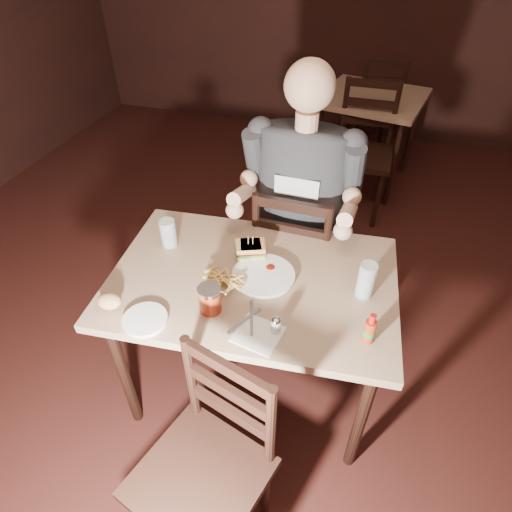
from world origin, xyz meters
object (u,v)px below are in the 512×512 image
(glass_left, at_px, (168,233))
(bg_chair_far, at_px, (373,107))
(bg_chair_near, at_px, (361,155))
(glass_right, at_px, (366,280))
(main_table, at_px, (253,291))
(dinner_plate, at_px, (263,276))
(chair_far, at_px, (297,254))
(chair_near, at_px, (200,478))
(diner, at_px, (301,175))
(hot_sauce, at_px, (370,328))
(side_plate, at_px, (145,320))
(bg_table, at_px, (372,106))
(syrup_dispenser, at_px, (210,299))

(glass_left, bearing_deg, bg_chair_far, 75.47)
(bg_chair_near, height_order, glass_right, bg_chair_near)
(main_table, xyz_separation_m, dinner_plate, (0.04, 0.01, 0.09))
(chair_far, distance_m, glass_left, 0.78)
(chair_near, height_order, diner, diner)
(hot_sauce, bearing_deg, chair_near, -132.64)
(bg_chair_near, distance_m, side_plate, 2.28)
(bg_chair_near, xyz_separation_m, side_plate, (-0.61, -2.18, 0.28))
(chair_far, distance_m, dinner_plate, 0.63)
(bg_table, xyz_separation_m, dinner_plate, (-0.25, -2.36, 0.10))
(bg_chair_far, distance_m, glass_right, 2.92)
(diner, relative_size, dinner_plate, 3.92)
(dinner_plate, bearing_deg, chair_near, -91.32)
(bg_table, distance_m, diner, 1.90)
(main_table, bearing_deg, dinner_plate, 18.25)
(hot_sauce, bearing_deg, diner, 120.64)
(dinner_plate, xyz_separation_m, syrup_dispenser, (-0.15, -0.24, 0.05))
(side_plate, bearing_deg, diner, 65.04)
(main_table, distance_m, chair_near, 0.75)
(main_table, bearing_deg, bg_chair_far, 84.23)
(bg_chair_near, bearing_deg, syrup_dispenser, -100.99)
(bg_chair_far, xyz_separation_m, diner, (-0.21, -2.41, 0.53))
(dinner_plate, bearing_deg, hot_sauce, -24.97)
(hot_sauce, bearing_deg, glass_right, 99.85)
(side_plate, bearing_deg, bg_chair_near, 74.24)
(diner, height_order, side_plate, diner)
(bg_chair_near, xyz_separation_m, diner, (-0.21, -1.31, 0.50))
(chair_near, distance_m, hot_sauce, 0.80)
(bg_table, distance_m, dinner_plate, 2.37)
(bg_table, height_order, glass_right, glass_right)
(main_table, height_order, syrup_dispenser, syrup_dispenser)
(chair_far, xyz_separation_m, hot_sauce, (0.42, -0.76, 0.36))
(hot_sauce, xyz_separation_m, syrup_dispenser, (-0.61, -0.03, -0.01))
(bg_table, height_order, bg_chair_far, bg_chair_far)
(glass_left, bearing_deg, dinner_plate, -10.37)
(glass_right, bearing_deg, hot_sauce, -80.15)
(chair_near, bearing_deg, glass_right, 76.46)
(chair_near, relative_size, glass_right, 5.68)
(syrup_dispenser, bearing_deg, glass_left, 130.65)
(glass_right, relative_size, side_plate, 0.95)
(bg_chair_near, relative_size, syrup_dispenser, 8.60)
(bg_chair_far, height_order, bg_chair_near, bg_chair_near)
(bg_table, xyz_separation_m, diner, (-0.21, -1.86, 0.32))
(side_plate, bearing_deg, bg_table, 77.30)
(glass_left, distance_m, side_plate, 0.48)
(chair_near, height_order, glass_right, glass_right)
(chair_near, bearing_deg, bg_chair_far, 102.35)
(bg_chair_far, xyz_separation_m, syrup_dispenser, (-0.40, -3.15, 0.36))
(glass_left, bearing_deg, chair_near, -60.49)
(chair_near, bearing_deg, side_plate, 150.46)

